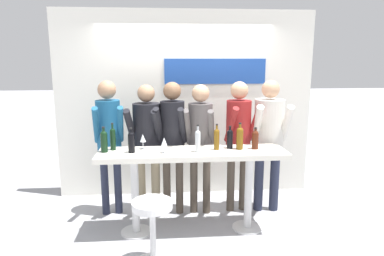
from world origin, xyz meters
The scene contains 20 objects.
ground_plane centered at (0.00, 0.00, 0.00)m, with size 40.00×40.00×0.00m, color #9E9EA3.
back_wall centered at (0.00, 1.26, 1.36)m, with size 3.75×0.12×2.71m.
tasting_table centered at (0.00, 0.00, 0.81)m, with size 2.15×0.52×0.99m.
bar_stool centered at (-0.44, -0.67, 0.45)m, with size 0.41×0.41×0.68m.
person_far_left centered at (-1.02, 0.56, 1.11)m, with size 0.42×0.55×1.75m.
person_left centered at (-0.54, 0.57, 1.06)m, with size 0.49×0.59×1.70m.
person_center_left centered at (-0.21, 0.52, 1.10)m, with size 0.43×0.56×1.74m.
person_center centered at (0.14, 0.49, 1.07)m, with size 0.43×0.56×1.70m.
person_center_right centered at (0.65, 0.53, 1.09)m, with size 0.43×0.55×1.74m.
person_right centered at (1.04, 0.50, 1.08)m, with size 0.49×0.59×1.75m.
wine_bottle_0 centered at (0.55, 0.03, 1.13)m, with size 0.08×0.08×0.31m.
wine_bottle_1 centered at (0.73, 0.03, 1.11)m, with size 0.08×0.08×0.25m.
wine_bottle_2 centered at (-0.99, 0.03, 1.12)m, with size 0.08×0.08×0.29m.
wine_bottle_3 centered at (0.28, 0.04, 1.12)m, with size 0.06×0.06×0.30m.
wine_bottle_4 centered at (0.44, 0.08, 1.11)m, with size 0.07×0.07×0.27m.
wine_bottle_5 centered at (-0.91, 0.12, 1.13)m, with size 0.06×0.06×0.32m.
wine_bottle_6 centered at (0.05, -0.05, 1.13)m, with size 0.06×0.06×0.31m.
wine_bottle_7 centered at (-0.68, -0.02, 1.12)m, with size 0.07×0.07×0.28m.
wine_glass_0 centered at (-0.57, 0.13, 1.11)m, with size 0.07×0.07×0.18m.
wine_glass_1 centered at (-0.32, -0.07, 1.11)m, with size 0.07×0.07×0.18m.
Camera 1 is at (-0.31, -3.76, 2.00)m, focal length 32.00 mm.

